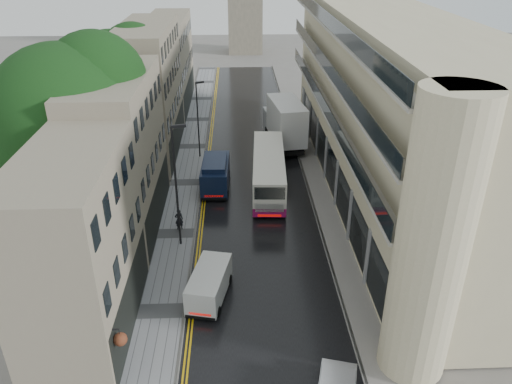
{
  "coord_description": "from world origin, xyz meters",
  "views": [
    {
      "loc": [
        -1.41,
        -11.39,
        19.13
      ],
      "look_at": [
        -0.19,
        18.0,
        3.95
      ],
      "focal_mm": 35.0,
      "sensor_mm": 36.0,
      "label": 1
    }
  ],
  "objects_px": {
    "lamp_post_near": "(176,188)",
    "lamp_post_far": "(198,121)",
    "tree_far": "(116,96)",
    "white_van": "(188,299)",
    "navy_van": "(202,183)",
    "cream_bus": "(254,188)",
    "white_lorry": "(277,130)",
    "tree_near": "(70,142)",
    "pedestrian": "(179,219)"
  },
  "relations": [
    {
      "from": "navy_van",
      "to": "cream_bus",
      "type": "bearing_deg",
      "value": -16.17
    },
    {
      "from": "cream_bus",
      "to": "navy_van",
      "type": "bearing_deg",
      "value": 164.93
    },
    {
      "from": "white_van",
      "to": "navy_van",
      "type": "xyz_separation_m",
      "value": [
        0.0,
        13.93,
        0.43
      ]
    },
    {
      "from": "navy_van",
      "to": "lamp_post_near",
      "type": "bearing_deg",
      "value": -97.38
    },
    {
      "from": "cream_bus",
      "to": "lamp_post_far",
      "type": "height_order",
      "value": "lamp_post_far"
    },
    {
      "from": "navy_van",
      "to": "lamp_post_near",
      "type": "distance_m",
      "value": 7.6
    },
    {
      "from": "tree_near",
      "to": "cream_bus",
      "type": "distance_m",
      "value": 13.95
    },
    {
      "from": "tree_far",
      "to": "white_van",
      "type": "distance_m",
      "value": 24.14
    },
    {
      "from": "tree_far",
      "to": "lamp_post_near",
      "type": "distance_m",
      "value": 16.7
    },
    {
      "from": "tree_far",
      "to": "navy_van",
      "type": "distance_m",
      "value": 12.41
    },
    {
      "from": "white_lorry",
      "to": "navy_van",
      "type": "relative_size",
      "value": 1.66
    },
    {
      "from": "cream_bus",
      "to": "white_van",
      "type": "relative_size",
      "value": 2.61
    },
    {
      "from": "navy_van",
      "to": "lamp_post_near",
      "type": "relative_size",
      "value": 0.63
    },
    {
      "from": "tree_far",
      "to": "navy_van",
      "type": "height_order",
      "value": "tree_far"
    },
    {
      "from": "tree_near",
      "to": "lamp_post_far",
      "type": "bearing_deg",
      "value": 60.36
    },
    {
      "from": "navy_van",
      "to": "pedestrian",
      "type": "relative_size",
      "value": 3.36
    },
    {
      "from": "white_lorry",
      "to": "pedestrian",
      "type": "xyz_separation_m",
      "value": [
        -8.15,
        -14.22,
        -1.46
      ]
    },
    {
      "from": "tree_far",
      "to": "cream_bus",
      "type": "xyz_separation_m",
      "value": [
        12.1,
        -9.63,
        -4.7
      ]
    },
    {
      "from": "cream_bus",
      "to": "white_van",
      "type": "bearing_deg",
      "value": -105.56
    },
    {
      "from": "tree_far",
      "to": "white_van",
      "type": "xyz_separation_m",
      "value": [
        7.9,
        -22.19,
        -5.25
      ]
    },
    {
      "from": "pedestrian",
      "to": "lamp_post_far",
      "type": "height_order",
      "value": "lamp_post_far"
    },
    {
      "from": "tree_far",
      "to": "white_lorry",
      "type": "distance_m",
      "value": 15.21
    },
    {
      "from": "cream_bus",
      "to": "white_van",
      "type": "height_order",
      "value": "cream_bus"
    },
    {
      "from": "tree_far",
      "to": "lamp_post_far",
      "type": "relative_size",
      "value": 1.73
    },
    {
      "from": "cream_bus",
      "to": "tree_far",
      "type": "bearing_deg",
      "value": 144.43
    },
    {
      "from": "cream_bus",
      "to": "white_lorry",
      "type": "xyz_separation_m",
      "value": [
        2.58,
        10.64,
        0.85
      ]
    },
    {
      "from": "tree_far",
      "to": "lamp_post_far",
      "type": "xyz_separation_m",
      "value": [
        7.21,
        0.2,
        -2.51
      ]
    },
    {
      "from": "cream_bus",
      "to": "lamp_post_near",
      "type": "distance_m",
      "value": 8.19
    },
    {
      "from": "tree_near",
      "to": "white_lorry",
      "type": "xyz_separation_m",
      "value": [
        14.98,
        14.02,
        -4.56
      ]
    },
    {
      "from": "tree_near",
      "to": "cream_bus",
      "type": "height_order",
      "value": "tree_near"
    },
    {
      "from": "lamp_post_far",
      "to": "white_lorry",
      "type": "bearing_deg",
      "value": -17.55
    },
    {
      "from": "white_van",
      "to": "lamp_post_far",
      "type": "xyz_separation_m",
      "value": [
        -0.69,
        22.4,
        2.75
      ]
    },
    {
      "from": "pedestrian",
      "to": "lamp_post_far",
      "type": "bearing_deg",
      "value": -106.46
    },
    {
      "from": "white_lorry",
      "to": "white_van",
      "type": "distance_m",
      "value": 24.22
    },
    {
      "from": "tree_near",
      "to": "navy_van",
      "type": "height_order",
      "value": "tree_near"
    },
    {
      "from": "white_lorry",
      "to": "lamp_post_far",
      "type": "distance_m",
      "value": 7.63
    },
    {
      "from": "tree_near",
      "to": "white_van",
      "type": "distance_m",
      "value": 13.69
    },
    {
      "from": "cream_bus",
      "to": "pedestrian",
      "type": "height_order",
      "value": "cream_bus"
    },
    {
      "from": "white_lorry",
      "to": "white_van",
      "type": "xyz_separation_m",
      "value": [
        -6.78,
        -23.21,
        -1.4
      ]
    },
    {
      "from": "lamp_post_near",
      "to": "lamp_post_far",
      "type": "distance_m",
      "value": 15.37
    },
    {
      "from": "tree_near",
      "to": "tree_far",
      "type": "bearing_deg",
      "value": 88.68
    },
    {
      "from": "tree_near",
      "to": "white_van",
      "type": "relative_size",
      "value": 3.28
    },
    {
      "from": "lamp_post_far",
      "to": "lamp_post_near",
      "type": "bearing_deg",
      "value": -115.38
    },
    {
      "from": "cream_bus",
      "to": "white_van",
      "type": "distance_m",
      "value": 13.26
    },
    {
      "from": "tree_far",
      "to": "cream_bus",
      "type": "relative_size",
      "value": 1.12
    },
    {
      "from": "white_van",
      "to": "tree_near",
      "type": "bearing_deg",
      "value": 143.99
    },
    {
      "from": "cream_bus",
      "to": "pedestrian",
      "type": "relative_size",
      "value": 6.86
    },
    {
      "from": "white_lorry",
      "to": "lamp_post_far",
      "type": "bearing_deg",
      "value": 178.21
    },
    {
      "from": "cream_bus",
      "to": "pedestrian",
      "type": "xyz_separation_m",
      "value": [
        -5.58,
        -3.58,
        -0.6
      ]
    },
    {
      "from": "white_lorry",
      "to": "white_van",
      "type": "bearing_deg",
      "value": -114.31
    }
  ]
}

